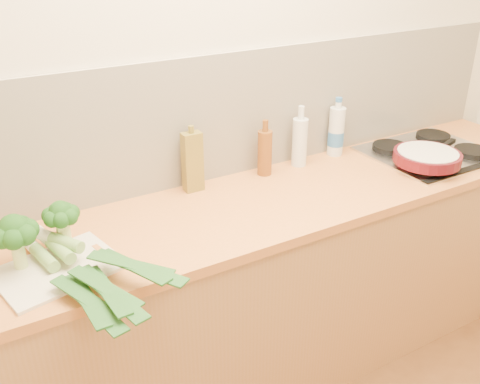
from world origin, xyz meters
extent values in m
plane|color=beige|center=(0.00, 1.50, 1.30)|extent=(3.50, 0.00, 3.50)
cube|color=silver|center=(0.00, 1.49, 1.17)|extent=(3.20, 0.02, 0.54)
cube|color=#A17043|center=(0.00, 1.20, 0.43)|extent=(3.20, 0.60, 0.86)
cube|color=#CD753C|center=(0.00, 1.20, 0.88)|extent=(3.20, 0.62, 0.04)
cube|color=silver|center=(1.02, 1.20, 0.91)|extent=(0.58, 0.50, 0.01)
cube|color=black|center=(1.02, 0.97, 0.91)|extent=(0.58, 0.04, 0.01)
cylinder|color=black|center=(0.87, 1.08, 0.93)|extent=(0.17, 0.17, 0.03)
cylinder|color=black|center=(1.17, 1.08, 0.93)|extent=(0.17, 0.17, 0.03)
cylinder|color=black|center=(0.87, 1.32, 0.93)|extent=(0.17, 0.17, 0.03)
cylinder|color=black|center=(1.17, 1.32, 0.93)|extent=(0.17, 0.17, 0.03)
cube|color=beige|center=(-0.78, 1.11, 0.91)|extent=(0.42, 0.35, 0.01)
cylinder|color=#B5CB76|center=(-0.88, 1.17, 0.95)|extent=(0.04, 0.04, 0.09)
sphere|color=black|center=(-0.88, 1.17, 1.05)|extent=(0.09, 0.09, 0.09)
sphere|color=black|center=(-0.84, 1.17, 1.04)|extent=(0.07, 0.07, 0.07)
sphere|color=black|center=(-0.85, 1.21, 1.04)|extent=(0.07, 0.07, 0.07)
sphere|color=black|center=(-0.89, 1.22, 1.04)|extent=(0.07, 0.07, 0.07)
sphere|color=black|center=(-0.92, 1.19, 1.04)|extent=(0.07, 0.07, 0.07)
sphere|color=black|center=(-0.92, 1.16, 1.04)|extent=(0.07, 0.07, 0.07)
sphere|color=black|center=(-0.89, 1.13, 1.04)|extent=(0.07, 0.07, 0.07)
sphere|color=black|center=(-0.85, 1.14, 1.04)|extent=(0.07, 0.07, 0.07)
cylinder|color=#B5CB76|center=(-0.73, 1.21, 0.96)|extent=(0.05, 0.05, 0.09)
sphere|color=black|center=(-0.73, 1.21, 1.05)|extent=(0.08, 0.08, 0.08)
sphere|color=black|center=(-0.69, 1.21, 1.04)|extent=(0.06, 0.06, 0.06)
sphere|color=black|center=(-0.71, 1.24, 1.04)|extent=(0.06, 0.06, 0.06)
sphere|color=black|center=(-0.74, 1.25, 1.04)|extent=(0.06, 0.06, 0.06)
sphere|color=black|center=(-0.76, 1.23, 1.04)|extent=(0.06, 0.06, 0.06)
sphere|color=black|center=(-0.76, 1.20, 1.04)|extent=(0.06, 0.06, 0.06)
sphere|color=black|center=(-0.74, 1.18, 1.04)|extent=(0.06, 0.06, 0.06)
sphere|color=black|center=(-0.71, 1.19, 1.04)|extent=(0.06, 0.06, 0.06)
cylinder|color=white|center=(-0.84, 1.28, 0.93)|extent=(0.06, 0.12, 0.04)
cylinder|color=#71A150|center=(-0.81, 1.15, 0.93)|extent=(0.07, 0.15, 0.04)
cube|color=#1F4D1B|center=(-0.75, 0.86, 0.93)|extent=(0.05, 0.30, 0.02)
cube|color=#1F4D1B|center=(-0.75, 0.84, 0.94)|extent=(0.12, 0.34, 0.01)
cube|color=#1F4D1B|center=(-0.75, 0.87, 0.94)|extent=(0.15, 0.28, 0.02)
cylinder|color=white|center=(-0.78, 1.26, 0.95)|extent=(0.06, 0.12, 0.04)
cylinder|color=#71A150|center=(-0.76, 1.14, 0.95)|extent=(0.07, 0.15, 0.04)
cube|color=#1F4D1B|center=(-0.69, 0.86, 0.95)|extent=(0.06, 0.30, 0.02)
cube|color=#1F4D1B|center=(-0.69, 0.84, 0.95)|extent=(0.12, 0.34, 0.01)
cube|color=#1F4D1B|center=(-0.70, 0.87, 0.96)|extent=(0.16, 0.27, 0.02)
cylinder|color=white|center=(-0.79, 1.25, 0.97)|extent=(0.09, 0.11, 0.04)
cylinder|color=#71A150|center=(-0.74, 1.15, 0.97)|extent=(0.10, 0.13, 0.04)
cube|color=#1F4D1B|center=(-0.59, 0.91, 0.97)|extent=(0.15, 0.30, 0.02)
cube|color=#1F4D1B|center=(-0.58, 0.89, 0.97)|extent=(0.22, 0.32, 0.01)
cube|color=#1F4D1B|center=(-0.60, 0.92, 0.97)|extent=(0.22, 0.24, 0.02)
cylinder|color=#4D0C15|center=(0.86, 1.08, 0.96)|extent=(0.30, 0.30, 0.05)
cylinder|color=beige|center=(0.86, 1.08, 0.99)|extent=(0.27, 0.27, 0.00)
cube|color=black|center=(1.06, 1.14, 0.96)|extent=(0.15, 0.07, 0.02)
cube|color=olive|center=(-0.15, 1.42, 1.03)|extent=(0.08, 0.05, 0.25)
cylinder|color=olive|center=(-0.15, 1.42, 1.17)|extent=(0.02, 0.02, 0.03)
cylinder|color=silver|center=(0.39, 1.42, 1.01)|extent=(0.07, 0.07, 0.22)
cylinder|color=silver|center=(0.39, 1.42, 1.15)|extent=(0.03, 0.03, 0.06)
cylinder|color=brown|center=(0.20, 1.41, 1.00)|extent=(0.06, 0.06, 0.20)
cylinder|color=brown|center=(0.20, 1.41, 1.13)|extent=(0.03, 0.03, 0.05)
cylinder|color=silver|center=(0.62, 1.44, 1.02)|extent=(0.08, 0.08, 0.23)
cylinder|color=silver|center=(0.62, 1.44, 1.15)|extent=(0.03, 0.03, 0.03)
cylinder|color=#2D65AC|center=(0.62, 1.44, 0.98)|extent=(0.08, 0.08, 0.07)
camera|label=1|loc=(-0.99, -0.42, 1.90)|focal=40.00mm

